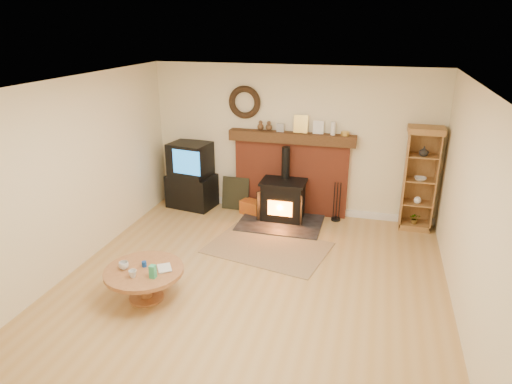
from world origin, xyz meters
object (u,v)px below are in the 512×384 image
(curio_cabinet, at_px, (420,179))
(coffee_table, at_px, (144,275))
(tv_unit, at_px, (191,177))
(wood_stove, at_px, (283,202))

(curio_cabinet, height_order, coffee_table, curio_cabinet)
(tv_unit, bearing_deg, curio_cabinet, 1.20)
(wood_stove, bearing_deg, coffee_table, -112.06)
(wood_stove, height_order, curio_cabinet, curio_cabinet)
(coffee_table, bearing_deg, tv_unit, 101.78)
(wood_stove, distance_m, curio_cabinet, 2.28)
(wood_stove, distance_m, coffee_table, 3.04)
(wood_stove, height_order, coffee_table, wood_stove)
(wood_stove, bearing_deg, tv_unit, 173.68)
(coffee_table, bearing_deg, wood_stove, 67.94)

